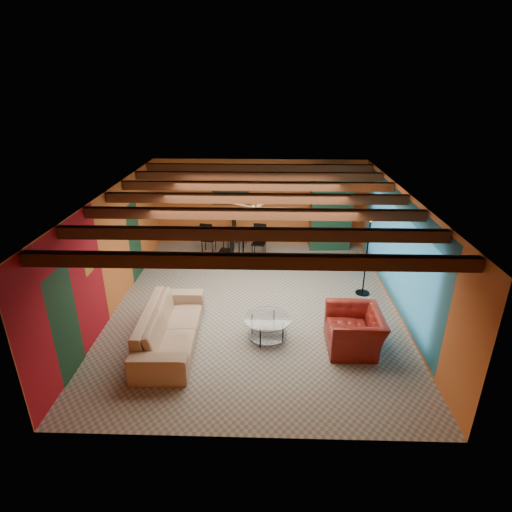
{
  "coord_description": "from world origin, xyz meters",
  "views": [
    {
      "loc": [
        0.26,
        -8.59,
        4.94
      ],
      "look_at": [
        0.0,
        0.2,
        1.15
      ],
      "focal_mm": 28.96,
      "sensor_mm": 36.0,
      "label": 1
    }
  ],
  "objects_px": {
    "armchair": "(354,330)",
    "armoire": "(330,215)",
    "floor_lamp": "(367,255)",
    "sofa": "(170,327)",
    "coffee_table": "(267,328)",
    "dining_table": "(233,239)",
    "potted_plant": "(333,173)",
    "vase": "(233,221)"
  },
  "relations": [
    {
      "from": "floor_lamp",
      "to": "vase",
      "type": "xyz_separation_m",
      "value": [
        -3.41,
        2.37,
        0.04
      ]
    },
    {
      "from": "vase",
      "to": "sofa",
      "type": "bearing_deg",
      "value": -100.96
    },
    {
      "from": "potted_plant",
      "to": "coffee_table",
      "type": "bearing_deg",
      "value": -110.51
    },
    {
      "from": "floor_lamp",
      "to": "sofa",
      "type": "bearing_deg",
      "value": -152.64
    },
    {
      "from": "coffee_table",
      "to": "sofa",
      "type": "bearing_deg",
      "value": -173.85
    },
    {
      "from": "sofa",
      "to": "potted_plant",
      "type": "relative_size",
      "value": 5.98
    },
    {
      "from": "floor_lamp",
      "to": "potted_plant",
      "type": "distance_m",
      "value": 3.4
    },
    {
      "from": "armchair",
      "to": "vase",
      "type": "height_order",
      "value": "vase"
    },
    {
      "from": "sofa",
      "to": "dining_table",
      "type": "height_order",
      "value": "dining_table"
    },
    {
      "from": "potted_plant",
      "to": "armchair",
      "type": "bearing_deg",
      "value": -92.21
    },
    {
      "from": "sofa",
      "to": "dining_table",
      "type": "bearing_deg",
      "value": -12.54
    },
    {
      "from": "sofa",
      "to": "vase",
      "type": "bearing_deg",
      "value": -12.54
    },
    {
      "from": "armchair",
      "to": "armoire",
      "type": "height_order",
      "value": "armoire"
    },
    {
      "from": "coffee_table",
      "to": "vase",
      "type": "bearing_deg",
      "value": 103.37
    },
    {
      "from": "armchair",
      "to": "armoire",
      "type": "xyz_separation_m",
      "value": [
        0.21,
        5.36,
        0.68
      ]
    },
    {
      "from": "coffee_table",
      "to": "armoire",
      "type": "distance_m",
      "value": 5.54
    },
    {
      "from": "dining_table",
      "to": "sofa",
      "type": "bearing_deg",
      "value": -100.96
    },
    {
      "from": "coffee_table",
      "to": "vase",
      "type": "xyz_separation_m",
      "value": [
        -1.04,
        4.39,
        0.84
      ]
    },
    {
      "from": "floor_lamp",
      "to": "coffee_table",
      "type": "bearing_deg",
      "value": -139.56
    },
    {
      "from": "potted_plant",
      "to": "dining_table",
      "type": "bearing_deg",
      "value": -166.0
    },
    {
      "from": "armchair",
      "to": "coffee_table",
      "type": "xyz_separation_m",
      "value": [
        -1.71,
        0.22,
        -0.14
      ]
    },
    {
      "from": "floor_lamp",
      "to": "potted_plant",
      "type": "xyz_separation_m",
      "value": [
        -0.45,
        3.11,
        1.3
      ]
    },
    {
      "from": "sofa",
      "to": "potted_plant",
      "type": "xyz_separation_m",
      "value": [
        3.86,
        5.34,
        1.96
      ]
    },
    {
      "from": "dining_table",
      "to": "potted_plant",
      "type": "relative_size",
      "value": 4.33
    },
    {
      "from": "coffee_table",
      "to": "armoire",
      "type": "height_order",
      "value": "armoire"
    },
    {
      "from": "armoire",
      "to": "potted_plant",
      "type": "relative_size",
      "value": 4.79
    },
    {
      "from": "armoire",
      "to": "potted_plant",
      "type": "height_order",
      "value": "potted_plant"
    },
    {
      "from": "coffee_table",
      "to": "floor_lamp",
      "type": "height_order",
      "value": "floor_lamp"
    },
    {
      "from": "coffee_table",
      "to": "armoire",
      "type": "xyz_separation_m",
      "value": [
        1.92,
        5.13,
        0.82
      ]
    },
    {
      "from": "armoire",
      "to": "floor_lamp",
      "type": "relative_size",
      "value": 1.01
    },
    {
      "from": "coffee_table",
      "to": "armoire",
      "type": "bearing_deg",
      "value": 69.49
    },
    {
      "from": "sofa",
      "to": "coffee_table",
      "type": "relative_size",
      "value": 2.74
    },
    {
      "from": "armoire",
      "to": "floor_lamp",
      "type": "bearing_deg",
      "value": -85.28
    },
    {
      "from": "armchair",
      "to": "floor_lamp",
      "type": "bearing_deg",
      "value": 163.83
    },
    {
      "from": "sofa",
      "to": "coffee_table",
      "type": "distance_m",
      "value": 1.95
    },
    {
      "from": "sofa",
      "to": "potted_plant",
      "type": "bearing_deg",
      "value": -37.4
    },
    {
      "from": "sofa",
      "to": "armoire",
      "type": "xyz_separation_m",
      "value": [
        3.86,
        5.34,
        0.68
      ]
    },
    {
      "from": "armchair",
      "to": "dining_table",
      "type": "bearing_deg",
      "value": -148.99
    },
    {
      "from": "armchair",
      "to": "coffee_table",
      "type": "height_order",
      "value": "armchair"
    },
    {
      "from": "armchair",
      "to": "potted_plant",
      "type": "height_order",
      "value": "potted_plant"
    },
    {
      "from": "sofa",
      "to": "armchair",
      "type": "distance_m",
      "value": 3.65
    },
    {
      "from": "sofa",
      "to": "armchair",
      "type": "height_order",
      "value": "same"
    }
  ]
}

